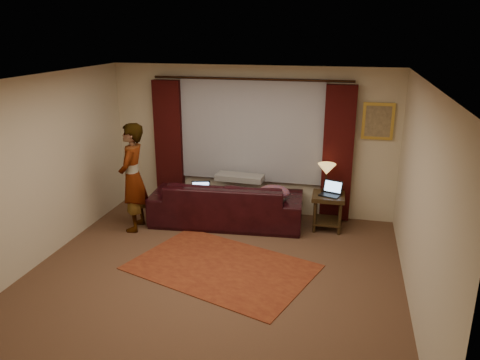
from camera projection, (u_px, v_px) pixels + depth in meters
name	position (u px, v px, depth m)	size (l,w,h in m)	color
floor	(212.00, 277.00, 6.28)	(5.00, 5.00, 0.01)	brown
ceiling	(208.00, 81.00, 5.48)	(5.00, 5.00, 0.02)	silver
wall_back	(251.00, 141.00, 8.19)	(5.00, 0.02, 2.60)	beige
wall_front	(116.00, 288.00, 3.57)	(5.00, 0.02, 2.60)	beige
wall_left	(36.00, 172.00, 6.42)	(0.02, 5.00, 2.60)	beige
wall_right	(420.00, 202.00, 5.33)	(0.02, 5.00, 2.60)	beige
sheer_curtain	(251.00, 131.00, 8.08)	(2.50, 0.05, 1.80)	#A0A0A8
drape_left	(169.00, 145.00, 8.46)	(0.50, 0.14, 2.30)	#320908
drape_right	(338.00, 154.00, 7.80)	(0.50, 0.14, 2.30)	#320908
curtain_rod	(251.00, 79.00, 7.76)	(0.04, 0.04, 3.40)	black
picture_frame	(378.00, 121.00, 7.57)	(0.50, 0.04, 0.60)	gold
sofa	(227.00, 194.00, 7.89)	(2.54, 1.10, 1.03)	black
throw_blanket	(240.00, 162.00, 7.92)	(0.81, 0.33, 0.10)	gray
clothing_pile	(274.00, 193.00, 7.65)	(0.51, 0.40, 0.22)	#7F4556
laptop_sofa	(201.00, 190.00, 7.74)	(0.31, 0.34, 0.23)	black
area_rug	(221.00, 267.00, 6.53)	(2.43, 1.62, 0.01)	maroon
end_table	(328.00, 212.00, 7.71)	(0.52, 0.52, 0.60)	black
tiffany_lamp	(326.00, 178.00, 7.69)	(0.30, 0.30, 0.47)	olive
laptop_table	(330.00, 189.00, 7.54)	(0.32, 0.35, 0.23)	black
person	(133.00, 178.00, 7.54)	(0.52, 0.52, 1.78)	gray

